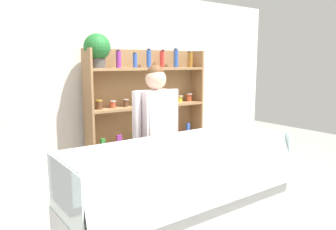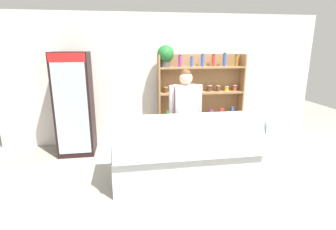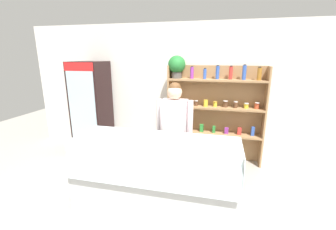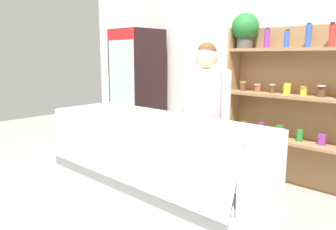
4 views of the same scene
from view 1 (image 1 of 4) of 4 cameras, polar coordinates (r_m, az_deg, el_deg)
name	(u,v)px [view 1 (image 1 of 4)]	position (r m, az deg, el deg)	size (l,w,h in m)	color
back_wall	(90,89)	(4.57, -13.49, 4.44)	(6.80, 0.10, 2.70)	white
shelving_unit	(138,99)	(4.61, -5.18, 2.72)	(1.84, 0.33, 2.06)	#9E754C
deli_display_case	(183,214)	(3.17, 2.62, -16.85)	(2.20, 0.81, 1.01)	silver
shop_clerk	(156,130)	(3.50, -2.04, -2.60)	(0.57, 0.25, 1.68)	#4C4233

